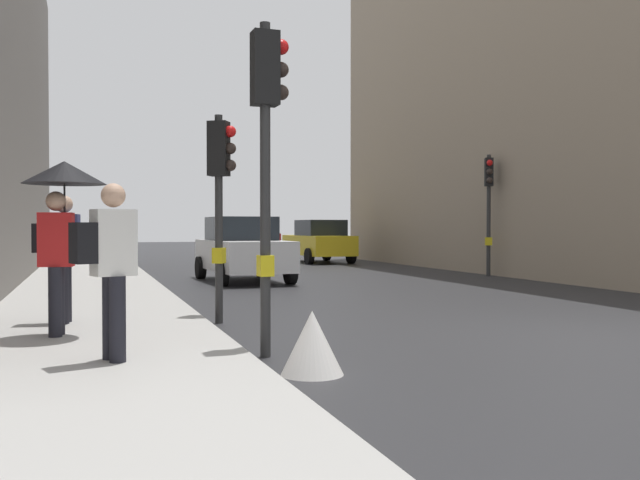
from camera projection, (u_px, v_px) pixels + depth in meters
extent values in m
plane|color=#28282B|center=(598.00, 335.00, 9.68)|extent=(120.00, 120.00, 0.00)
cube|color=#A8A5A0|center=(92.00, 301.00, 13.28)|extent=(3.11, 40.00, 0.16)
cylinder|color=#2D2D2D|center=(219.00, 219.00, 10.84)|extent=(0.12, 0.12, 3.22)
cube|color=black|center=(219.00, 149.00, 10.82)|extent=(0.38, 0.36, 0.84)
cube|color=yellow|center=(219.00, 255.00, 10.86)|extent=(0.24, 0.25, 0.24)
sphere|color=red|center=(230.00, 132.00, 10.78)|extent=(0.18, 0.18, 0.18)
sphere|color=#2D231E|center=(230.00, 148.00, 10.78)|extent=(0.18, 0.18, 0.18)
sphere|color=#2D231E|center=(230.00, 165.00, 10.79)|extent=(0.18, 0.18, 0.18)
cylinder|color=#2D2D2D|center=(489.00, 216.00, 21.04)|extent=(0.12, 0.12, 3.65)
cube|color=black|center=(489.00, 172.00, 21.01)|extent=(0.34, 0.37, 0.84)
cube|color=yellow|center=(488.00, 241.00, 21.05)|extent=(0.25, 0.23, 0.24)
sphere|color=red|center=(490.00, 163.00, 20.82)|extent=(0.18, 0.18, 0.18)
sphere|color=#2D231E|center=(490.00, 172.00, 20.82)|extent=(0.18, 0.18, 0.18)
sphere|color=#2D231E|center=(490.00, 180.00, 20.83)|extent=(0.18, 0.18, 0.18)
cylinder|color=#2D2D2D|center=(265.00, 191.00, 8.03)|extent=(0.12, 0.12, 3.82)
cube|color=black|center=(265.00, 68.00, 8.00)|extent=(0.31, 0.25, 0.84)
cube|color=yellow|center=(265.00, 266.00, 8.04)|extent=(0.16, 0.20, 0.24)
sphere|color=red|center=(281.00, 47.00, 8.06)|extent=(0.18, 0.18, 0.18)
sphere|color=#2D231E|center=(281.00, 70.00, 8.06)|extent=(0.18, 0.18, 0.18)
sphere|color=#2D231E|center=(281.00, 92.00, 8.07)|extent=(0.18, 0.18, 0.18)
cube|color=red|center=(254.00, 240.00, 38.64)|extent=(1.94, 4.26, 0.80)
cube|color=black|center=(255.00, 227.00, 38.39)|extent=(1.67, 2.05, 0.64)
cylinder|color=black|center=(232.00, 247.00, 39.60)|extent=(0.24, 0.65, 0.64)
cylinder|color=black|center=(263.00, 247.00, 40.22)|extent=(0.24, 0.65, 0.64)
cylinder|color=black|center=(244.00, 249.00, 37.07)|extent=(0.24, 0.65, 0.64)
cylinder|color=black|center=(277.00, 248.00, 37.69)|extent=(0.24, 0.65, 0.64)
cube|color=yellow|center=(318.00, 245.00, 29.20)|extent=(1.98, 4.27, 0.80)
cube|color=black|center=(320.00, 228.00, 28.95)|extent=(1.68, 2.07, 0.64)
cylinder|color=black|center=(288.00, 254.00, 30.15)|extent=(0.25, 0.65, 0.64)
cylinder|color=black|center=(327.00, 253.00, 30.79)|extent=(0.25, 0.65, 0.64)
cylinder|color=black|center=(309.00, 256.00, 27.62)|extent=(0.25, 0.65, 0.64)
cylinder|color=black|center=(351.00, 256.00, 28.27)|extent=(0.25, 0.65, 0.64)
cube|color=silver|center=(243.00, 255.00, 19.11)|extent=(1.99, 4.28, 0.80)
cube|color=black|center=(241.00, 229.00, 19.32)|extent=(1.69, 2.07, 0.64)
cylinder|color=black|center=(290.00, 272.00, 18.18)|extent=(0.25, 0.65, 0.64)
cylinder|color=black|center=(222.00, 274.00, 17.53)|extent=(0.25, 0.65, 0.64)
cylinder|color=black|center=(261.00, 266.00, 20.70)|extent=(0.25, 0.65, 0.64)
cylinder|color=black|center=(201.00, 268.00, 20.05)|extent=(0.25, 0.65, 0.64)
cylinder|color=black|center=(58.00, 300.00, 8.69)|extent=(0.16, 0.16, 0.85)
cylinder|color=black|center=(55.00, 302.00, 8.50)|extent=(0.16, 0.16, 0.85)
cube|color=red|center=(56.00, 240.00, 8.58)|extent=(0.43, 0.31, 0.66)
sphere|color=tan|center=(56.00, 201.00, 8.57)|extent=(0.24, 0.24, 0.24)
cylinder|color=black|center=(65.00, 219.00, 8.59)|extent=(0.02, 0.02, 0.90)
cone|color=black|center=(64.00, 173.00, 8.58)|extent=(1.00, 1.00, 0.28)
cylinder|color=black|center=(66.00, 292.00, 9.84)|extent=(0.16, 0.16, 0.85)
cylinder|color=black|center=(63.00, 293.00, 9.65)|extent=(0.16, 0.16, 0.85)
cube|color=navy|center=(64.00, 238.00, 9.73)|extent=(0.43, 0.32, 0.66)
sphere|color=tan|center=(64.00, 204.00, 9.72)|extent=(0.24, 0.24, 0.24)
cube|color=black|center=(41.00, 238.00, 9.68)|extent=(0.24, 0.31, 0.40)
cylinder|color=black|center=(110.00, 317.00, 7.08)|extent=(0.16, 0.16, 0.85)
cylinder|color=black|center=(118.00, 319.00, 6.92)|extent=(0.16, 0.16, 0.85)
cube|color=silver|center=(114.00, 243.00, 6.98)|extent=(0.46, 0.37, 0.66)
sphere|color=tan|center=(113.00, 195.00, 6.97)|extent=(0.24, 0.24, 0.24)
cube|color=black|center=(83.00, 243.00, 6.80)|extent=(0.28, 0.33, 0.40)
cone|color=silver|center=(312.00, 343.00, 7.09)|extent=(0.64, 0.64, 0.65)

